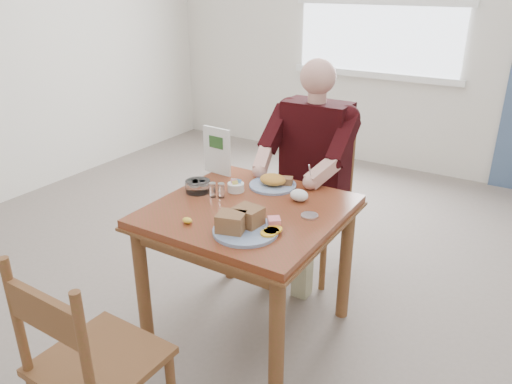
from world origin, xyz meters
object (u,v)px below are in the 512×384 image
Objects in this scene: diner at (311,156)px; far_plate at (274,182)px; table at (248,227)px; chair_far at (314,201)px; chair_near at (90,366)px; near_plate at (244,224)px.

diner is 4.18× the size of far_plate.
chair_far is (0.00, 0.80, -0.16)m from table.
diner is 0.41m from far_plate.
diner is at bearing 86.68° from far_plate.
chair_near is at bearing -92.16° from chair_far.
chair_far is 0.69× the size of diner.
table is at bearing -85.48° from far_plate.
near_plate is at bearing -83.18° from chair_far.
table is 0.33m from far_plate.
diner reaches higher than chair_near.
chair_near is 2.83× the size of near_plate.
near_plate is (0.12, -1.03, 0.31)m from chair_far.
chair_near reaches higher than far_plate.
far_plate is (-0.15, 0.53, -0.01)m from near_plate.
table is 0.30m from near_plate.
chair_far is 0.58m from far_plate.
table is 2.74× the size of near_plate.
table is 0.73m from diner.
table is 0.81m from chair_far.
chair_near is 2.87× the size of far_plate.
near_plate is (0.19, 0.77, 0.31)m from chair_near.
diner is at bearing 97.46° from near_plate.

